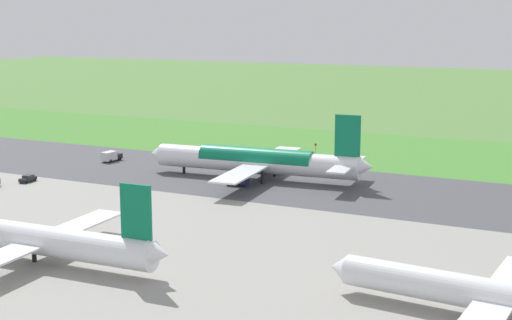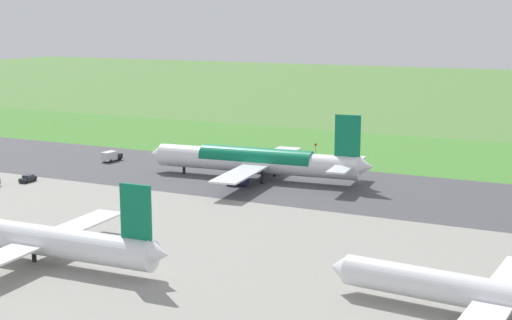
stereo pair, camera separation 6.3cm
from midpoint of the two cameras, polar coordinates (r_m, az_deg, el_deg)
name	(u,v)px [view 1 (the left image)]	position (r m, az deg, el deg)	size (l,w,h in m)	color
ground_plane	(209,174)	(173.68, -3.69, -1.12)	(800.00, 800.00, 0.00)	#547F3D
runway_asphalt	(209,174)	(173.68, -3.69, -1.11)	(600.00, 39.46, 0.06)	#47474C
apron_concrete	(0,254)	(122.38, -19.21, -6.91)	(440.00, 110.00, 0.05)	gray
grass_verge_foreground	(274,149)	(206.20, 1.38, 0.83)	(600.00, 80.00, 0.04)	#478534
airliner_main	(258,161)	(167.05, 0.11, -0.06)	(54.15, 44.35, 15.88)	white
airliner_parked_near	(493,295)	(94.81, 17.80, -9.91)	(42.26, 34.60, 12.33)	white
airliner_parked_mid	(35,238)	(115.90, -16.76, -5.82)	(47.02, 38.42, 13.74)	white
service_truck_fuel	(111,156)	(192.22, -11.16, 0.30)	(2.89, 6.02, 2.65)	black
service_car_ops	(28,178)	(172.88, -17.23, -1.37)	(2.11, 4.30, 1.62)	black
no_stopping_sign	(316,148)	(199.82, 4.62, 0.95)	(0.60, 0.10, 2.83)	slate
traffic_cone_orange	(290,151)	(202.65, 2.61, 0.72)	(0.40, 0.40, 0.55)	orange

